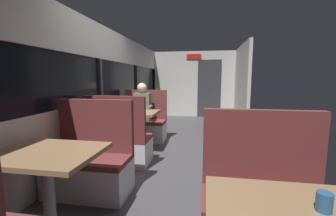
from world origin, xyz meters
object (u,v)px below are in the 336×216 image
at_px(dining_table_mid_window, 133,117).
at_px(seated_passenger, 143,117).
at_px(bench_mid_window_facing_entry, 144,125).
at_px(bench_near_window_facing_entry, 90,166).
at_px(bench_mid_window_facing_end, 120,144).
at_px(bench_front_aisle_facing_entry, 263,211).
at_px(coffee_cup_primary, 324,202).
at_px(dining_table_near_window, 46,163).

distance_m(dining_table_mid_window, seated_passenger, 0.64).
bearing_deg(bench_mid_window_facing_entry, bench_near_window_facing_entry, -90.00).
xyz_separation_m(bench_mid_window_facing_end, bench_mid_window_facing_entry, (0.00, 1.40, 0.00)).
distance_m(dining_table_mid_window, bench_front_aisle_facing_entry, 2.85).
relative_size(bench_mid_window_facing_end, bench_mid_window_facing_entry, 1.00).
bearing_deg(bench_mid_window_facing_end, bench_near_window_facing_entry, -90.00).
height_order(bench_mid_window_facing_entry, bench_front_aisle_facing_entry, same).
distance_m(bench_mid_window_facing_entry, bench_front_aisle_facing_entry, 3.40).
bearing_deg(coffee_cup_primary, bench_near_window_facing_entry, 146.68).
xyz_separation_m(bench_near_window_facing_entry, bench_front_aisle_facing_entry, (1.79, -0.60, 0.00)).
bearing_deg(dining_table_mid_window, dining_table_near_window, -90.00).
xyz_separation_m(dining_table_mid_window, seated_passenger, (0.00, 0.63, -0.10)).
bearing_deg(bench_mid_window_facing_end, dining_table_near_window, -90.00).
xyz_separation_m(dining_table_near_window, bench_near_window_facing_entry, (0.00, 0.70, -0.31)).
distance_m(dining_table_mid_window, coffee_cup_primary, 3.40).
bearing_deg(seated_passenger, dining_table_mid_window, -90.00).
height_order(dining_table_mid_window, seated_passenger, seated_passenger).
distance_m(dining_table_near_window, dining_table_mid_window, 2.29).
relative_size(dining_table_near_window, bench_near_window_facing_entry, 0.82).
xyz_separation_m(dining_table_near_window, coffee_cup_primary, (1.88, -0.53, 0.15)).
relative_size(dining_table_mid_window, bench_front_aisle_facing_entry, 0.82).
relative_size(bench_near_window_facing_entry, bench_mid_window_facing_end, 1.00).
height_order(dining_table_mid_window, coffee_cup_primary, coffee_cup_primary).
height_order(bench_near_window_facing_entry, bench_mid_window_facing_end, same).
distance_m(bench_near_window_facing_entry, bench_front_aisle_facing_entry, 1.89).
bearing_deg(seated_passenger, bench_front_aisle_facing_entry, -57.60).
distance_m(bench_mid_window_facing_end, bench_front_aisle_facing_entry, 2.33).
bearing_deg(bench_mid_window_facing_entry, coffee_cup_primary, -61.97).
bearing_deg(dining_table_near_window, coffee_cup_primary, -15.90).
relative_size(dining_table_near_window, seated_passenger, 0.71).
bearing_deg(bench_front_aisle_facing_entry, coffee_cup_primary, -82.15).
xyz_separation_m(bench_front_aisle_facing_entry, seated_passenger, (-1.79, 2.82, 0.21)).
bearing_deg(bench_mid_window_facing_entry, dining_table_near_window, -90.00).
xyz_separation_m(bench_near_window_facing_entry, dining_table_mid_window, (0.00, 1.59, 0.31)).
height_order(dining_table_near_window, dining_table_mid_window, same).
relative_size(bench_mid_window_facing_end, bench_front_aisle_facing_entry, 1.00).
bearing_deg(bench_near_window_facing_entry, bench_mid_window_facing_entry, 90.00).
height_order(bench_mid_window_facing_end, bench_mid_window_facing_entry, same).
xyz_separation_m(bench_mid_window_facing_entry, seated_passenger, (0.00, -0.07, 0.21)).
relative_size(bench_front_aisle_facing_entry, coffee_cup_primary, 12.22).
bearing_deg(coffee_cup_primary, dining_table_mid_window, 123.58).
xyz_separation_m(bench_mid_window_facing_end, seated_passenger, (0.00, 1.33, 0.21)).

